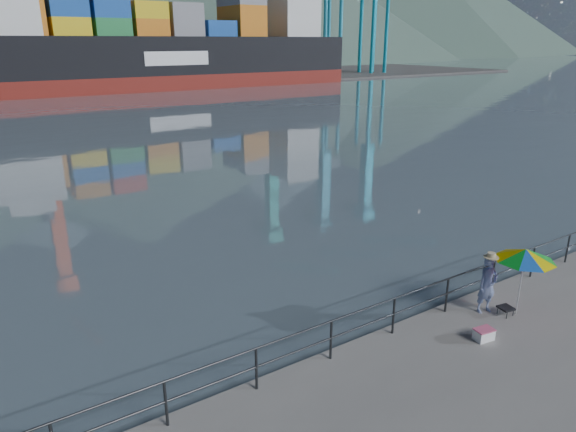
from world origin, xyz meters
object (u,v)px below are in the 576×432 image
object	(u,v)px
fisherman	(487,285)
container_ship	(174,48)
beach_umbrella	(525,255)
cooler_bag	(484,335)

from	to	relation	value
fisherman	container_ship	world-z (taller)	container_ship
fisherman	container_ship	bearing A→B (deg)	87.45
fisherman	beach_umbrella	xyz separation A→B (m)	(0.59, -0.58, 0.96)
container_ship	cooler_bag	bearing A→B (deg)	-106.28
fisherman	beach_umbrella	size ratio (longest dim) A/B	0.77
fisherman	cooler_bag	world-z (taller)	fisherman
fisherman	cooler_bag	distance (m)	1.65
beach_umbrella	cooler_bag	distance (m)	2.46
cooler_bag	beach_umbrella	bearing A→B (deg)	19.13
beach_umbrella	container_ship	distance (m)	76.89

